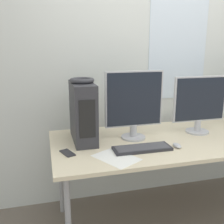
% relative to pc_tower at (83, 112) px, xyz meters
% --- Properties ---
extents(wall_back, '(8.00, 0.07, 2.70)m').
position_rel_pc_tower_xyz_m(wall_back, '(0.77, 0.44, 0.34)').
color(wall_back, silver).
rests_on(wall_back, ground_plane).
extents(desk, '(2.07, 0.89, 0.78)m').
position_rel_pc_tower_xyz_m(desk, '(0.77, -0.14, -0.28)').
color(desk, beige).
rests_on(desk, ground_plane).
extents(pc_tower, '(0.17, 0.44, 0.46)m').
position_rel_pc_tower_xyz_m(pc_tower, '(0.00, 0.00, 0.00)').
color(pc_tower, '#2D2D33').
rests_on(pc_tower, desk).
extents(headphones, '(0.19, 0.19, 0.04)m').
position_rel_pc_tower_xyz_m(headphones, '(-0.00, 0.00, 0.25)').
color(headphones, '#333338').
rests_on(headphones, pc_tower).
extents(monitor_main, '(0.47, 0.20, 0.55)m').
position_rel_pc_tower_xyz_m(monitor_main, '(0.40, -0.06, 0.06)').
color(monitor_main, '#B7B7BC').
rests_on(monitor_main, desk).
extents(monitor_right_near, '(0.48, 0.20, 0.49)m').
position_rel_pc_tower_xyz_m(monitor_right_near, '(1.00, -0.06, 0.03)').
color(monitor_right_near, '#B7B7BC').
rests_on(monitor_right_near, desk).
extents(keyboard, '(0.43, 0.15, 0.02)m').
position_rel_pc_tower_xyz_m(keyboard, '(0.38, -0.32, -0.22)').
color(keyboard, '#28282D').
rests_on(keyboard, desk).
extents(mouse, '(0.05, 0.09, 0.03)m').
position_rel_pc_tower_xyz_m(mouse, '(0.65, -0.34, -0.22)').
color(mouse, '#B2B2B7').
rests_on(mouse, desk).
extents(cell_phone, '(0.11, 0.15, 0.01)m').
position_rel_pc_tower_xyz_m(cell_phone, '(-0.15, -0.25, -0.23)').
color(cell_phone, '#232328').
rests_on(cell_phone, desk).
extents(paper_sheet_left, '(0.33, 0.36, 0.00)m').
position_rel_pc_tower_xyz_m(paper_sheet_left, '(0.16, -0.40, -0.23)').
color(paper_sheet_left, white).
rests_on(paper_sheet_left, desk).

